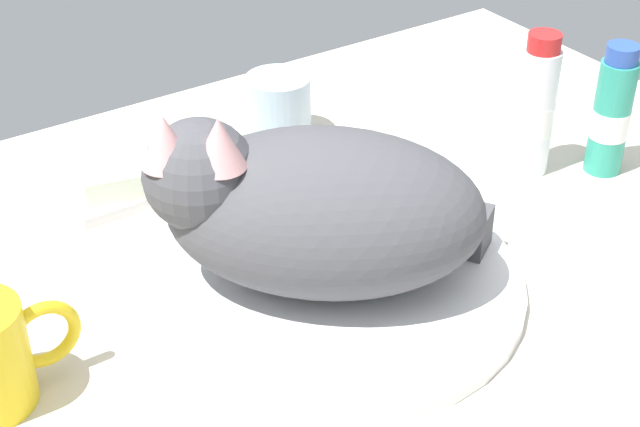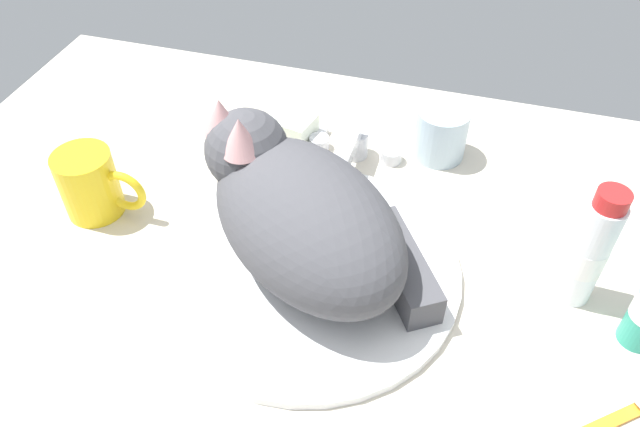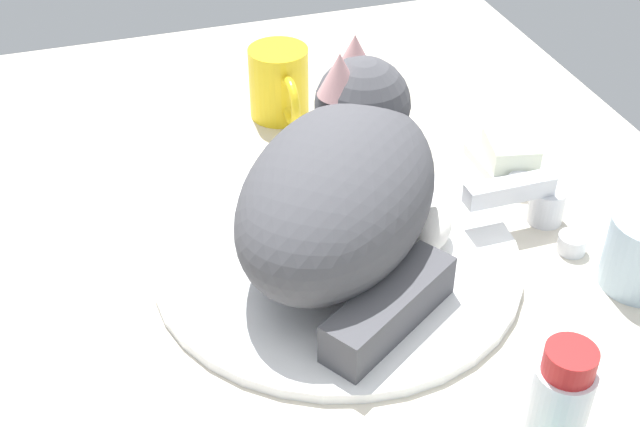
# 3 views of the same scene
# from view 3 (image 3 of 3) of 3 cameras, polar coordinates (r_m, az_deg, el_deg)

# --- Properties ---
(ground_plane) EXTENTS (1.10, 0.83, 0.03)m
(ground_plane) POSITION_cam_3_polar(r_m,az_deg,el_deg) (0.81, 1.15, -4.13)
(ground_plane) COLOR beige
(sink_basin) EXTENTS (0.34, 0.34, 0.01)m
(sink_basin) POSITION_cam_3_polar(r_m,az_deg,el_deg) (0.80, 1.16, -3.04)
(sink_basin) COLOR white
(sink_basin) RESTS_ON ground_plane
(faucet) EXTENTS (0.13, 0.11, 0.06)m
(faucet) POSITION_cam_3_polar(r_m,az_deg,el_deg) (0.86, 14.19, 0.73)
(faucet) COLOR silver
(faucet) RESTS_ON ground_plane
(cat) EXTENTS (0.31, 0.29, 0.17)m
(cat) POSITION_cam_3_polar(r_m,az_deg,el_deg) (0.76, 1.63, 1.98)
(cat) COLOR #4C4C51
(cat) RESTS_ON sink_basin
(coffee_mug) EXTENTS (0.11, 0.07, 0.09)m
(coffee_mug) POSITION_cam_3_polar(r_m,az_deg,el_deg) (1.01, -2.72, 8.69)
(coffee_mug) COLOR yellow
(coffee_mug) RESTS_ON ground_plane
(soap_dish) EXTENTS (0.09, 0.06, 0.01)m
(soap_dish) POSITION_cam_3_polar(r_m,az_deg,el_deg) (0.95, 12.51, 3.24)
(soap_dish) COLOR white
(soap_dish) RESTS_ON ground_plane
(soap_bar) EXTENTS (0.07, 0.06, 0.03)m
(soap_bar) POSITION_cam_3_polar(r_m,az_deg,el_deg) (0.94, 12.66, 4.20)
(soap_bar) COLOR silver
(soap_bar) RESTS_ON soap_dish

